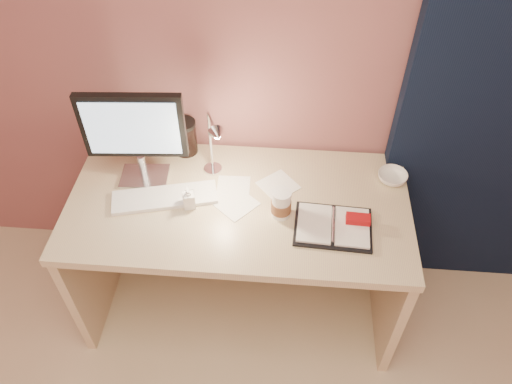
# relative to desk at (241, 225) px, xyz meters

# --- Properties ---
(room) EXTENTS (3.50, 3.50, 3.50)m
(room) POSITION_rel_desk_xyz_m (0.95, 0.24, 0.63)
(room) COLOR #C6B28E
(room) RESTS_ON ground
(desk) EXTENTS (1.40, 0.70, 0.73)m
(desk) POSITION_rel_desk_xyz_m (0.00, 0.00, 0.00)
(desk) COLOR tan
(desk) RESTS_ON ground
(monitor) EXTENTS (0.41, 0.16, 0.43)m
(monitor) POSITION_rel_desk_xyz_m (-0.41, 0.04, 0.48)
(monitor) COLOR silver
(monitor) RESTS_ON desk
(keyboard) EXTENTS (0.44, 0.22, 0.02)m
(keyboard) POSITION_rel_desk_xyz_m (-0.30, -0.08, 0.23)
(keyboard) COLOR white
(keyboard) RESTS_ON desk
(planner) EXTENTS (0.31, 0.24, 0.05)m
(planner) POSITION_rel_desk_xyz_m (0.39, -0.18, 0.24)
(planner) COLOR black
(planner) RESTS_ON desk
(paper_a) EXTENTS (0.20, 0.20, 0.00)m
(paper_a) POSITION_rel_desk_xyz_m (0.16, 0.04, 0.23)
(paper_a) COLOR white
(paper_a) RESTS_ON desk
(paper_b) EXTENTS (0.14, 0.14, 0.00)m
(paper_b) POSITION_rel_desk_xyz_m (-0.03, 0.01, 0.23)
(paper_b) COLOR white
(paper_b) RESTS_ON desk
(paper_c) EXTENTS (0.21, 0.21, 0.00)m
(paper_c) POSITION_rel_desk_xyz_m (-0.01, -0.08, 0.23)
(paper_c) COLOR white
(paper_c) RESTS_ON desk
(coffee_cup) EXTENTS (0.08, 0.08, 0.13)m
(coffee_cup) POSITION_rel_desk_xyz_m (0.18, -0.13, 0.29)
(coffee_cup) COLOR white
(coffee_cup) RESTS_ON desk
(bowl) EXTENTS (0.14, 0.14, 0.04)m
(bowl) POSITION_rel_desk_xyz_m (0.64, 0.11, 0.25)
(bowl) COLOR white
(bowl) RESTS_ON desk
(lotion_bottle) EXTENTS (0.06, 0.06, 0.10)m
(lotion_bottle) POSITION_rel_desk_xyz_m (-0.19, -0.11, 0.28)
(lotion_bottle) COLOR white
(lotion_bottle) RESTS_ON desk
(dark_jar) EXTENTS (0.10, 0.10, 0.15)m
(dark_jar) POSITION_rel_desk_xyz_m (-0.27, 0.22, 0.30)
(dark_jar) COLOR black
(dark_jar) RESTS_ON desk
(desk_lamp) EXTENTS (0.13, 0.20, 0.33)m
(desk_lamp) POSITION_rel_desk_xyz_m (-0.16, 0.03, 0.43)
(desk_lamp) COLOR silver
(desk_lamp) RESTS_ON desk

